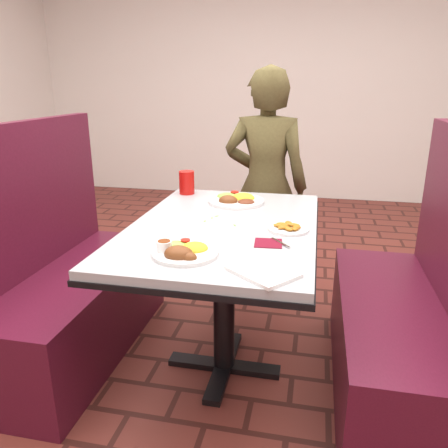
{
  "coord_description": "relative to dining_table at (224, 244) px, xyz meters",
  "views": [
    {
      "loc": [
        0.38,
        -1.79,
        1.35
      ],
      "look_at": [
        0.0,
        0.0,
        0.75
      ],
      "focal_mm": 35.0,
      "sensor_mm": 36.0,
      "label": 1
    }
  ],
  "objects": [
    {
      "name": "lettuce_shreds",
      "position": [
        0.04,
        0.06,
        0.1
      ],
      "size": [
        0.28,
        0.32,
        0.0
      ],
      "primitive_type": null,
      "color": "#75AC45",
      "rests_on": "dining_table"
    },
    {
      "name": "booth_bench_right",
      "position": [
        0.8,
        0.0,
        -0.32
      ],
      "size": [
        0.47,
        1.2,
        1.17
      ],
      "color": "#561327",
      "rests_on": "ground"
    },
    {
      "name": "booth_bench_left",
      "position": [
        -0.8,
        0.0,
        -0.32
      ],
      "size": [
        0.47,
        1.2,
        1.17
      ],
      "color": "#561327",
      "rests_on": "ground"
    },
    {
      "name": "near_dinner_plate",
      "position": [
        -0.07,
        -0.38,
        0.12
      ],
      "size": [
        0.24,
        0.24,
        0.07
      ],
      "rotation": [
        0.0,
        0.0,
        0.05
      ],
      "color": "white",
      "rests_on": "dining_table"
    },
    {
      "name": "far_dinner_plate",
      "position": [
        -0.01,
        0.37,
        0.12
      ],
      "size": [
        0.29,
        0.29,
        0.07
      ],
      "rotation": [
        0.0,
        0.0,
        0.04
      ],
      "color": "white",
      "rests_on": "dining_table"
    },
    {
      "name": "maroon_napkin",
      "position": [
        0.22,
        -0.2,
        0.1
      ],
      "size": [
        0.11,
        0.11,
        0.0
      ],
      "primitive_type": "cube",
      "rotation": [
        0.0,
        0.0,
        0.08
      ],
      "color": "maroon",
      "rests_on": "dining_table"
    },
    {
      "name": "red_tumbler",
      "position": [
        -0.32,
        0.5,
        0.16
      ],
      "size": [
        0.08,
        0.08,
        0.13
      ],
      "primitive_type": "cylinder",
      "color": "red",
      "rests_on": "dining_table"
    },
    {
      "name": "paper_napkin",
      "position": [
        0.23,
        -0.48,
        0.1
      ],
      "size": [
        0.26,
        0.25,
        0.01
      ],
      "primitive_type": "cube",
      "rotation": [
        0.0,
        0.0,
        -0.68
      ],
      "color": "white",
      "rests_on": "dining_table"
    },
    {
      "name": "fork_utensil",
      "position": [
        -0.1,
        -0.4,
        0.11
      ],
      "size": [
        0.02,
        0.14,
        0.0
      ],
      "primitive_type": "cube",
      "rotation": [
        0.0,
        0.0,
        0.09
      ],
      "color": "silver",
      "rests_on": "dining_table"
    },
    {
      "name": "plantain_plate",
      "position": [
        0.28,
        -0.03,
        0.11
      ],
      "size": [
        0.17,
        0.17,
        0.03
      ],
      "rotation": [
        0.0,
        0.0,
        0.01
      ],
      "color": "white",
      "rests_on": "dining_table"
    },
    {
      "name": "dining_table",
      "position": [
        0.0,
        0.0,
        0.0
      ],
      "size": [
        0.81,
        1.21,
        0.75
      ],
      "color": "#B0B2B4",
      "rests_on": "ground"
    },
    {
      "name": "knife_utensil",
      "position": [
        -0.08,
        -0.35,
        0.11
      ],
      "size": [
        0.03,
        0.17,
        0.0
      ],
      "primitive_type": "cube",
      "rotation": [
        0.0,
        0.0,
        0.11
      ],
      "color": "silver",
      "rests_on": "dining_table"
    },
    {
      "name": "spoon_utensil",
      "position": [
        0.27,
        -0.2,
        0.1
      ],
      "size": [
        0.08,
        0.1,
        0.0
      ],
      "primitive_type": "cube",
      "rotation": [
        0.0,
        0.0,
        0.68
      ],
      "color": "silver",
      "rests_on": "dining_table"
    },
    {
      "name": "diner_person",
      "position": [
        0.08,
        0.89,
        0.07
      ],
      "size": [
        0.54,
        0.37,
        1.44
      ],
      "primitive_type": "imported",
      "rotation": [
        0.0,
        0.0,
        3.1
      ],
      "color": "brown",
      "rests_on": "ground"
    }
  ]
}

